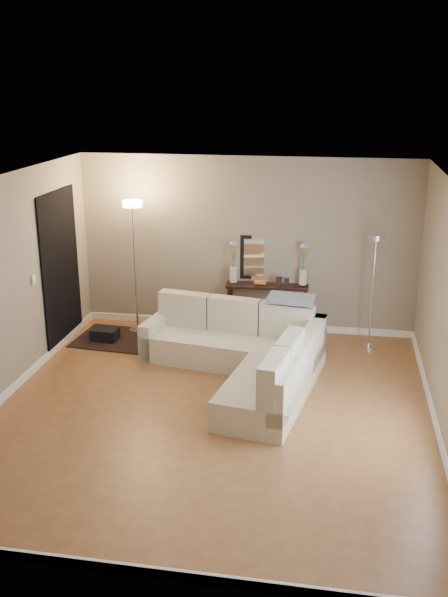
% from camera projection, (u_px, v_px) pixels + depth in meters
% --- Properties ---
extents(floor, '(5.00, 5.50, 0.01)m').
position_uv_depth(floor, '(212.00, 411.00, 7.65)').
color(floor, '#905D34').
rests_on(floor, ground).
extents(ceiling, '(5.00, 5.50, 0.01)m').
position_uv_depth(ceiling, '(211.00, 184.00, 6.84)').
color(ceiling, white).
rests_on(ceiling, ground).
extents(wall_back, '(5.00, 0.02, 2.60)m').
position_uv_depth(wall_back, '(247.00, 245.00, 9.83)').
color(wall_back, gray).
rests_on(wall_back, ground).
extents(wall_front, '(5.00, 0.02, 2.60)m').
position_uv_depth(wall_front, '(137.00, 428.00, 4.66)').
color(wall_front, gray).
rests_on(wall_front, ground).
extents(baseboard_back, '(5.00, 0.03, 0.10)m').
position_uv_depth(baseboard_back, '(246.00, 324.00, 10.20)').
color(baseboard_back, white).
rests_on(baseboard_back, ground).
extents(baseboard_front, '(5.00, 0.03, 0.10)m').
position_uv_depth(baseboard_front, '(145.00, 571.00, 5.08)').
color(baseboard_front, white).
rests_on(baseboard_front, ground).
extents(baseboard_left, '(0.03, 5.50, 0.10)m').
position_uv_depth(baseboard_left, '(11.00, 390.00, 8.04)').
color(baseboard_left, white).
rests_on(baseboard_left, ground).
extents(baseboard_right, '(0.03, 5.50, 0.10)m').
position_uv_depth(baseboard_right, '(436.00, 425.00, 7.23)').
color(baseboard_right, white).
rests_on(baseboard_right, ground).
extents(doorway, '(0.02, 1.20, 2.20)m').
position_uv_depth(doorway, '(61.00, 269.00, 9.30)').
color(doorway, black).
rests_on(doorway, ground).
extents(switch_plate, '(0.02, 0.08, 0.12)m').
position_uv_depth(switch_plate, '(33.00, 279.00, 8.48)').
color(switch_plate, white).
rests_on(switch_plate, ground).
extents(sectional_sofa, '(2.49, 2.65, 0.84)m').
position_uv_depth(sectional_sofa, '(246.00, 354.00, 8.44)').
color(sectional_sofa, beige).
rests_on(sectional_sofa, floor).
extents(throw_blanket, '(0.64, 0.42, 0.08)m').
position_uv_depth(throw_blanket, '(291.00, 299.00, 8.66)').
color(throw_blanket, slate).
rests_on(throw_blanket, sectional_sofa).
extents(console_table, '(1.22, 0.37, 0.75)m').
position_uv_depth(console_table, '(262.00, 305.00, 9.92)').
color(console_table, black).
rests_on(console_table, floor).
extents(leaning_mirror, '(0.86, 0.07, 0.67)m').
position_uv_depth(leaning_mirror, '(269.00, 258.00, 9.84)').
color(leaning_mirror, black).
rests_on(leaning_mirror, console_table).
extents(table_decor, '(0.51, 0.12, 0.12)m').
position_uv_depth(table_decor, '(267.00, 282.00, 9.77)').
color(table_decor, orange).
rests_on(table_decor, console_table).
extents(flower_vase_left, '(0.14, 0.12, 0.64)m').
position_uv_depth(flower_vase_left, '(233.00, 264.00, 9.79)').
color(flower_vase_left, silver).
rests_on(flower_vase_left, console_table).
extents(flower_vase_right, '(0.14, 0.12, 0.64)m').
position_uv_depth(flower_vase_right, '(303.00, 267.00, 9.65)').
color(flower_vase_right, silver).
rests_on(flower_vase_right, console_table).
extents(floor_lamp_lit, '(0.30, 0.30, 1.99)m').
position_uv_depth(floor_lamp_lit, '(134.00, 241.00, 9.63)').
color(floor_lamp_lit, silver).
rests_on(floor_lamp_lit, floor).
extents(floor_lamp_unlit, '(0.27, 0.27, 1.65)m').
position_uv_depth(floor_lamp_unlit, '(374.00, 269.00, 9.09)').
color(floor_lamp_unlit, silver).
rests_on(floor_lamp_unlit, floor).
extents(charcoal_rug, '(1.37, 1.07, 0.02)m').
position_uv_depth(charcoal_rug, '(122.00, 339.00, 9.74)').
color(charcoal_rug, black).
rests_on(charcoal_rug, floor).
extents(black_bag, '(0.39, 0.29, 0.24)m').
position_uv_depth(black_bag, '(105.00, 336.00, 9.68)').
color(black_bag, black).
rests_on(black_bag, charcoal_rug).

